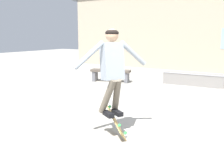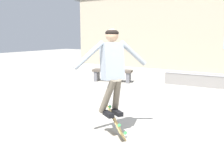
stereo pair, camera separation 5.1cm
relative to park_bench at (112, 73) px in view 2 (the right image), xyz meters
name	(u,v)px [view 2 (the right image)]	position (x,y,z in m)	size (l,w,h in m)	color
ground_plane	(132,135)	(2.98, -4.07, -0.32)	(40.00, 40.00, 0.00)	#A39E93
building_backdrop	(222,24)	(2.95, 4.48, 1.87)	(16.73, 0.52, 5.45)	#B7A88E
park_bench	(112,73)	(0.00, 0.00, 0.00)	(1.52, 0.76, 0.45)	brown
skate_ledge	(195,79)	(2.77, 0.94, -0.11)	(2.01, 0.54, 0.43)	gray
skater	(112,65)	(2.68, -4.27, 0.90)	(0.76, 1.18, 1.44)	#9EA8B2
skateboard_flipping	(115,121)	(2.70, -4.19, -0.08)	(0.63, 0.62, 0.47)	#AD894C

